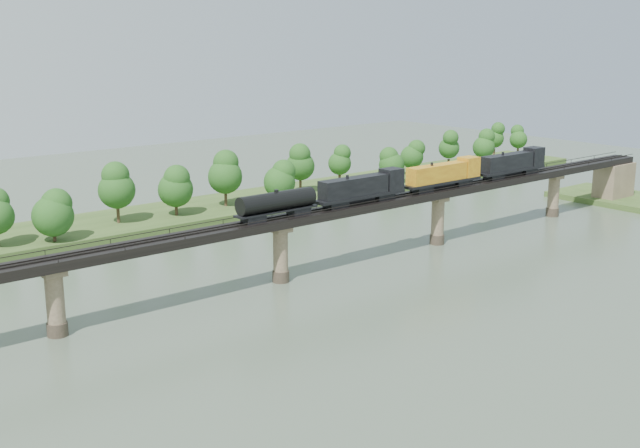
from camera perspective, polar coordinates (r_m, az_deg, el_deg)
ground at (r=119.00m, az=5.96°, el=-7.49°), size 400.00×400.00×0.00m
far_bank at (r=185.68m, az=-13.02°, el=0.21°), size 300.00×24.00×1.60m
bridge at (r=138.81m, az=-2.82°, el=-1.97°), size 236.00×30.00×11.50m
bridge_superstructure at (r=137.25m, az=-2.86°, el=0.58°), size 220.00×4.90×0.75m
far_treeline at (r=176.62m, az=-14.88°, el=2.09°), size 289.06×17.54×13.60m
freight_train at (r=158.71m, az=6.93°, el=3.16°), size 82.22×3.20×5.66m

